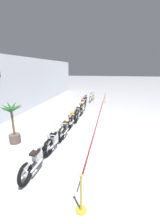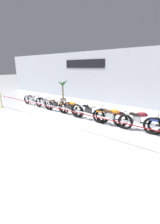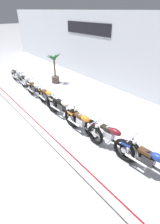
% 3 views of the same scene
% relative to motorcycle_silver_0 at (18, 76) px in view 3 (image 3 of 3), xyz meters
% --- Properties ---
extents(ground_plane, '(120.00, 120.00, 0.00)m').
position_rel_motorcycle_silver_0_xyz_m(ground_plane, '(4.77, -0.73, -0.46)').
color(ground_plane, silver).
extents(back_wall, '(28.00, 0.29, 4.20)m').
position_rel_motorcycle_silver_0_xyz_m(back_wall, '(4.76, 4.39, 1.65)').
color(back_wall, silver).
rests_on(back_wall, ground).
extents(motorcycle_silver_0, '(2.31, 0.62, 0.92)m').
position_rel_motorcycle_silver_0_xyz_m(motorcycle_silver_0, '(0.00, 0.00, 0.00)').
color(motorcycle_silver_0, black).
rests_on(motorcycle_silver_0, ground).
extents(motorcycle_silver_1, '(2.11, 0.62, 0.91)m').
position_rel_motorcycle_silver_0_xyz_m(motorcycle_silver_1, '(1.43, -0.05, 0.00)').
color(motorcycle_silver_1, black).
rests_on(motorcycle_silver_1, ground).
extents(motorcycle_cream_2, '(2.26, 0.62, 0.92)m').
position_rel_motorcycle_silver_0_xyz_m(motorcycle_cream_2, '(2.76, -0.13, 0.01)').
color(motorcycle_cream_2, black).
rests_on(motorcycle_cream_2, ground).
extents(motorcycle_orange_3, '(2.13, 0.62, 0.93)m').
position_rel_motorcycle_silver_0_xyz_m(motorcycle_orange_3, '(4.04, -0.11, 0.00)').
color(motorcycle_orange_3, black).
rests_on(motorcycle_orange_3, ground).
extents(motorcycle_cream_4, '(2.47, 0.62, 0.98)m').
position_rel_motorcycle_silver_0_xyz_m(motorcycle_cream_4, '(5.48, -0.18, 0.03)').
color(motorcycle_cream_4, black).
rests_on(motorcycle_cream_4, ground).
extents(motorcycle_orange_5, '(2.20, 0.62, 0.95)m').
position_rel_motorcycle_silver_0_xyz_m(motorcycle_orange_5, '(6.87, -0.22, 0.02)').
color(motorcycle_orange_5, black).
rests_on(motorcycle_orange_5, ground).
extents(motorcycle_maroon_6, '(2.44, 0.62, 0.97)m').
position_rel_motorcycle_silver_0_xyz_m(motorcycle_maroon_6, '(8.10, -0.02, 0.02)').
color(motorcycle_maroon_6, black).
rests_on(motorcycle_maroon_6, ground).
extents(motorcycle_blue_7, '(2.47, 0.62, 0.97)m').
position_rel_motorcycle_silver_0_xyz_m(motorcycle_blue_7, '(9.59, 0.01, 0.03)').
color(motorcycle_blue_7, black).
rests_on(motorcycle_blue_7, ground).
extents(potted_palm_left_of_row, '(0.97, 1.09, 1.99)m').
position_rel_motorcycle_silver_0_xyz_m(potted_palm_left_of_row, '(1.46, 1.94, 0.51)').
color(potted_palm_left_of_row, brown).
rests_on(potted_palm_left_of_row, ground).
extents(stanchion_far_left, '(12.13, 0.28, 1.05)m').
position_rel_motorcycle_silver_0_xyz_m(stanchion_far_left, '(3.30, -1.77, 0.30)').
color(stanchion_far_left, gold).
rests_on(stanchion_far_left, ground).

